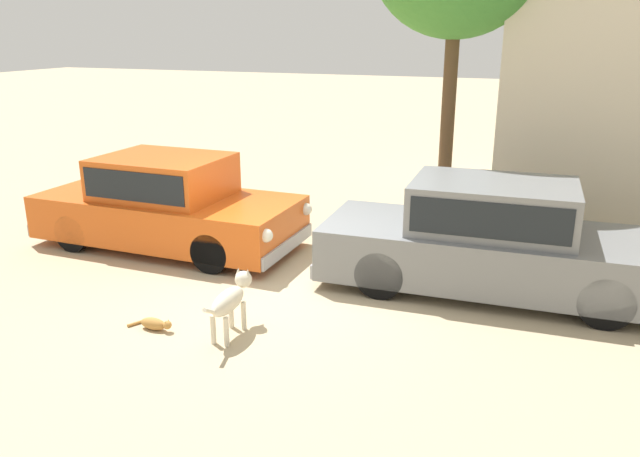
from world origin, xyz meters
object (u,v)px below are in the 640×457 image
(parked_sedan_second, at_px, (493,238))
(stray_dog_spotted, at_px, (231,299))
(parked_sedan_nearest, at_px, (167,202))
(stray_cat, at_px, (155,324))

(parked_sedan_second, bearing_deg, stray_dog_spotted, -139.92)
(parked_sedan_nearest, distance_m, stray_dog_spotted, 3.49)
(stray_dog_spotted, bearing_deg, parked_sedan_second, -48.79)
(parked_sedan_nearest, height_order, stray_dog_spotted, parked_sedan_nearest)
(parked_sedan_second, bearing_deg, parked_sedan_nearest, 177.74)
(parked_sedan_second, relative_size, stray_cat, 8.10)
(parked_sedan_nearest, distance_m, stray_cat, 3.18)
(parked_sedan_nearest, bearing_deg, stray_dog_spotted, -43.69)
(parked_sedan_nearest, bearing_deg, stray_cat, -58.85)
(stray_dog_spotted, height_order, stray_cat, stray_dog_spotted)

